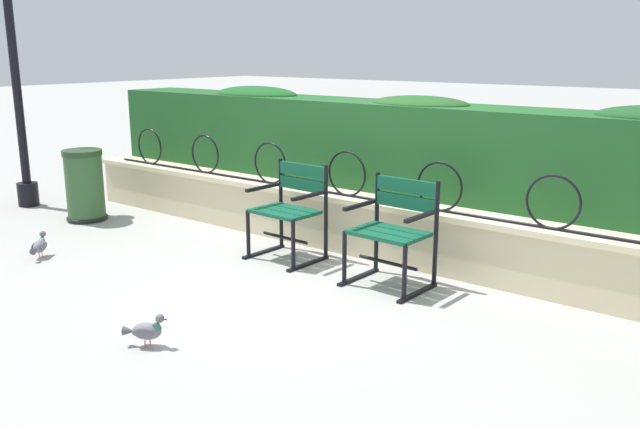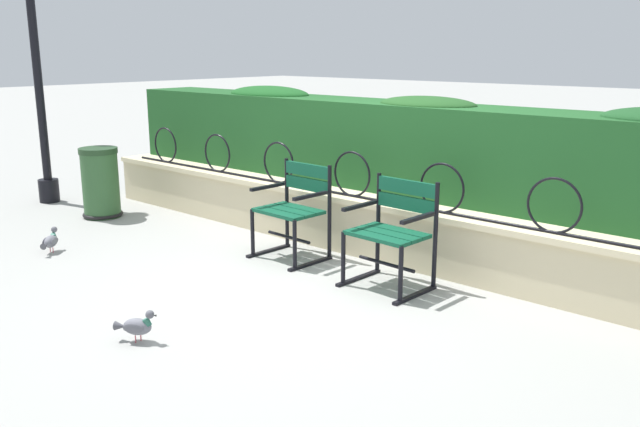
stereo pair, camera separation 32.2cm
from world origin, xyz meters
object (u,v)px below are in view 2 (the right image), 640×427
park_chair_left (295,207)px  lamppost (37,67)px  park_chair_right (393,229)px  pigeon_near_chairs (51,241)px  pigeon_far_side (137,326)px  trash_bin (101,184)px

park_chair_left → lamppost: lamppost is taller
park_chair_left → lamppost: size_ratio=0.27×
park_chair_left → park_chair_right: bearing=-2.0°
pigeon_near_chairs → lamppost: bearing=153.3°
park_chair_left → pigeon_near_chairs: park_chair_left is taller
park_chair_right → pigeon_far_side: 2.08m
park_chair_left → pigeon_far_side: park_chair_left is taller
park_chair_left → trash_bin: 2.68m
park_chair_left → trash_bin: park_chair_left is taller
trash_bin → park_chair_right: bearing=4.9°
trash_bin → lamppost: 1.72m
park_chair_right → pigeon_near_chairs: size_ratio=3.43×
park_chair_right → pigeon_near_chairs: bearing=-154.5°
pigeon_far_side → trash_bin: trash_bin is taller
park_chair_right → pigeon_far_side: (-0.61, -1.96, -0.35)m
park_chair_right → trash_bin: size_ratio=1.10×
park_chair_left → park_chair_right: 1.11m
pigeon_far_side → lamppost: bearing=159.6°
park_chair_right → trash_bin: (-3.76, -0.32, -0.09)m
pigeon_near_chairs → trash_bin: bearing=129.5°
pigeon_near_chairs → pigeon_far_side: 2.35m
pigeon_near_chairs → lamppost: lamppost is taller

